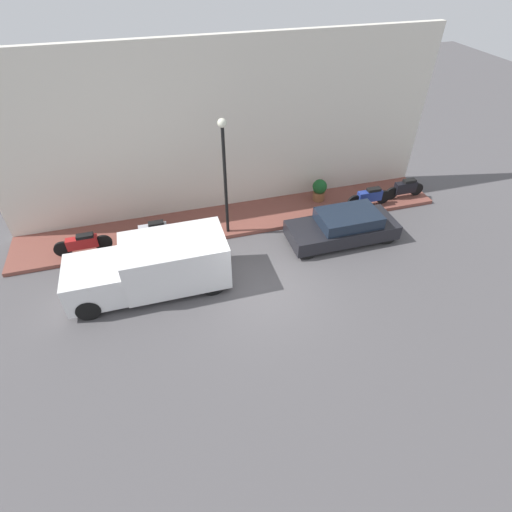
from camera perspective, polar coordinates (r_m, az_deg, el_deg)
The scene contains 11 objects.
ground_plane at distance 13.73m, azimuth 1.29°, elevation -4.71°, with size 60.00×60.00×0.00m, color #514F51.
sidewalk at distance 16.84m, azimuth -2.93°, elevation 5.25°, with size 2.24×17.49×0.16m.
building_facade at distance 16.34m, azimuth -4.45°, elevation 17.34°, with size 0.30×17.49×6.80m.
parked_car at distance 15.89m, azimuth 12.37°, elevation 4.11°, with size 1.71×4.24×1.20m.
delivery_van at distance 13.61m, azimuth -14.74°, elevation -1.45°, with size 1.97×5.22×1.82m.
motorcycle_blue at distance 18.00m, azimuth 15.93°, elevation 8.18°, with size 0.30×2.00×0.83m.
motorcycle_red at distance 15.99m, azimuth -23.49°, elevation 1.70°, with size 0.30×2.05×0.80m.
motorcycle_black at distance 19.11m, azimuth 20.55°, elevation 9.08°, with size 0.30×1.86×0.86m.
scooter_silver at distance 15.73m, azimuth -14.40°, elevation 3.48°, with size 0.30×1.98×0.84m.
streetlamp at distance 14.52m, azimuth -4.54°, elevation 12.87°, with size 0.31×0.31×4.58m.
potted_plant at distance 17.90m, azimuth 9.05°, elevation 9.38°, with size 0.63×0.63×0.98m.
Camera 1 is at (-9.29, 2.99, 9.66)m, focal length 28.00 mm.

